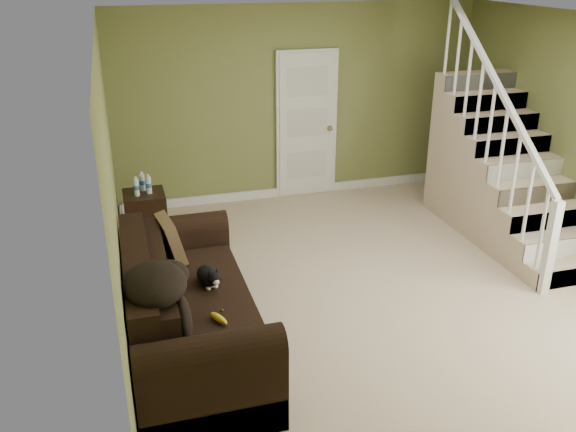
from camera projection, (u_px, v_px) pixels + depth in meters
floor at (376, 284)px, 6.32m from camera, size 5.00×5.50×0.01m
ceiling at (393, 23)px, 5.30m from camera, size 5.00×5.50×0.01m
wall_back at (299, 104)px, 8.24m from camera, size 5.00×0.04×2.60m
wall_left at (113, 191)px, 5.17m from camera, size 0.04×5.50×2.60m
baseboard_back at (299, 190)px, 8.70m from camera, size 5.00×0.04×0.12m
baseboard_left at (131, 315)px, 5.66m from camera, size 0.04×5.50×0.12m
baseboard_right at (576, 250)px, 6.92m from camera, size 0.04×5.50×0.12m
door at (307, 125)px, 8.34m from camera, size 0.86×0.12×2.02m
staircase at (497, 178)px, 7.43m from camera, size 1.00×2.51×2.82m
sofa at (185, 313)px, 5.14m from camera, size 1.03×2.38×0.94m
side_table at (146, 215)px, 7.26m from camera, size 0.48×0.48×0.80m
cat at (208, 277)px, 5.24m from camera, size 0.26×0.45×0.22m
banana at (219, 318)px, 4.74m from camera, size 0.14×0.21×0.06m
throw_pillow at (171, 239)px, 5.66m from camera, size 0.26×0.44×0.43m
throw_blanket at (155, 284)px, 4.36m from camera, size 0.51×0.64×0.25m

